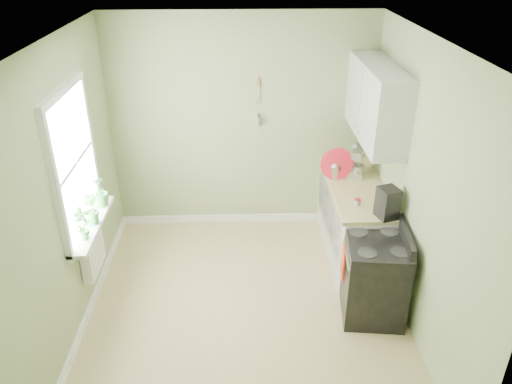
{
  "coord_description": "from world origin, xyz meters",
  "views": [
    {
      "loc": [
        -0.03,
        -3.98,
        3.46
      ],
      "look_at": [
        0.13,
        0.55,
        1.08
      ],
      "focal_mm": 35.0,
      "sensor_mm": 36.0,
      "label": 1
    }
  ],
  "objects_px": {
    "kettle": "(334,170)",
    "coffee_maker": "(387,204)",
    "stand_mixer": "(357,163)",
    "stove": "(374,277)"
  },
  "relations": [
    {
      "from": "kettle",
      "to": "coffee_maker",
      "type": "bearing_deg",
      "value": -67.45
    },
    {
      "from": "stand_mixer",
      "to": "kettle",
      "type": "distance_m",
      "value": 0.3
    },
    {
      "from": "stand_mixer",
      "to": "kettle",
      "type": "relative_size",
      "value": 1.72
    },
    {
      "from": "stove",
      "to": "coffee_maker",
      "type": "xyz_separation_m",
      "value": [
        0.15,
        0.34,
        0.64
      ]
    },
    {
      "from": "stand_mixer",
      "to": "coffee_maker",
      "type": "xyz_separation_m",
      "value": [
        0.09,
        -0.99,
        0.0
      ]
    },
    {
      "from": "coffee_maker",
      "to": "stove",
      "type": "bearing_deg",
      "value": -113.06
    },
    {
      "from": "stand_mixer",
      "to": "stove",
      "type": "bearing_deg",
      "value": -92.25
    },
    {
      "from": "kettle",
      "to": "coffee_maker",
      "type": "distance_m",
      "value": 0.97
    },
    {
      "from": "kettle",
      "to": "stand_mixer",
      "type": "bearing_deg",
      "value": 18.57
    },
    {
      "from": "coffee_maker",
      "to": "stand_mixer",
      "type": "bearing_deg",
      "value": 95.36
    }
  ]
}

